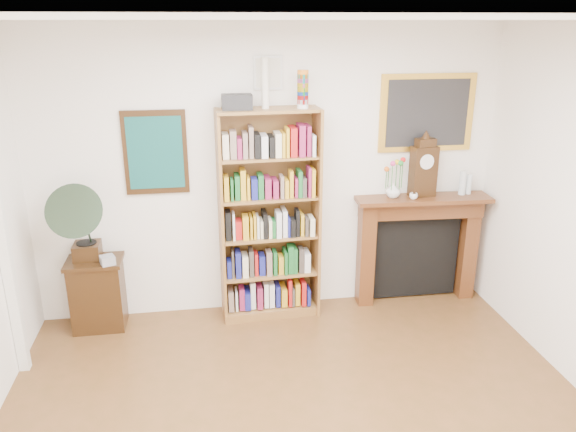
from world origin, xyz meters
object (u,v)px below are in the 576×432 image
(gramophone, at_px, (80,218))
(bottle_left, at_px, (463,183))
(side_cabinet, at_px, (98,294))
(bookshelf, at_px, (269,205))
(cd_stack, at_px, (108,260))
(bottle_right, at_px, (469,184))
(teacup, at_px, (413,196))
(mantel_clock, at_px, (423,169))
(flower_vase, at_px, (393,190))
(fireplace, at_px, (417,239))

(gramophone, xyz_separation_m, bottle_left, (3.67, 0.15, 0.12))
(side_cabinet, bearing_deg, bookshelf, 0.62)
(cd_stack, relative_size, bottle_right, 0.60)
(gramophone, distance_m, teacup, 3.13)
(cd_stack, bearing_deg, bottle_left, 3.13)
(side_cabinet, distance_m, bottle_right, 3.79)
(side_cabinet, height_order, gramophone, gramophone)
(mantel_clock, bearing_deg, teacup, -148.56)
(cd_stack, relative_size, teacup, 1.49)
(side_cabinet, distance_m, bottle_left, 3.72)
(mantel_clock, bearing_deg, bottle_left, -10.35)
(bottle_left, bearing_deg, flower_vase, 179.76)
(cd_stack, xyz_separation_m, flower_vase, (2.75, 0.19, 0.48))
(fireplace, bearing_deg, gramophone, -173.82)
(mantel_clock, height_order, bottle_left, mantel_clock)
(cd_stack, bearing_deg, gramophone, 168.33)
(bottle_right, bearing_deg, teacup, -171.36)
(gramophone, xyz_separation_m, cd_stack, (0.20, -0.04, -0.40))
(fireplace, bearing_deg, bottle_right, 0.04)
(fireplace, height_order, mantel_clock, mantel_clock)
(flower_vase, height_order, bottle_left, bottle_left)
(cd_stack, distance_m, bottle_right, 3.58)
(cd_stack, bearing_deg, fireplace, 4.21)
(cd_stack, xyz_separation_m, bottle_right, (3.54, 0.20, 0.50))
(gramophone, distance_m, cd_stack, 0.45)
(mantel_clock, relative_size, flower_vase, 3.88)
(fireplace, xyz_separation_m, bottle_left, (0.41, -0.03, 0.59))
(gramophone, bearing_deg, side_cabinet, 51.34)
(side_cabinet, height_order, bottle_left, bottle_left)
(mantel_clock, relative_size, teacup, 7.20)
(teacup, xyz_separation_m, bottle_left, (0.54, 0.08, 0.09))
(bookshelf, relative_size, flower_vase, 15.82)
(fireplace, distance_m, gramophone, 3.29)
(bookshelf, xyz_separation_m, teacup, (1.42, -0.03, 0.02))
(fireplace, distance_m, flower_vase, 0.63)
(cd_stack, bearing_deg, bottle_right, 3.23)
(side_cabinet, height_order, fireplace, fireplace)
(fireplace, relative_size, bottle_right, 6.83)
(bottle_left, bearing_deg, cd_stack, -176.87)
(fireplace, xyz_separation_m, gramophone, (-3.26, -0.18, 0.47))
(side_cabinet, height_order, mantel_clock, mantel_clock)
(teacup, bearing_deg, flower_vase, 154.41)
(flower_vase, xyz_separation_m, teacup, (0.18, -0.09, -0.04))
(bottle_left, bearing_deg, mantel_clock, 177.66)
(mantel_clock, xyz_separation_m, bottle_right, (0.49, -0.01, -0.18))
(teacup, height_order, bottle_right, bottle_right)
(bookshelf, relative_size, mantel_clock, 4.08)
(mantel_clock, height_order, teacup, mantel_clock)
(bottle_left, bearing_deg, side_cabinet, -178.87)
(bookshelf, relative_size, fireplace, 1.73)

